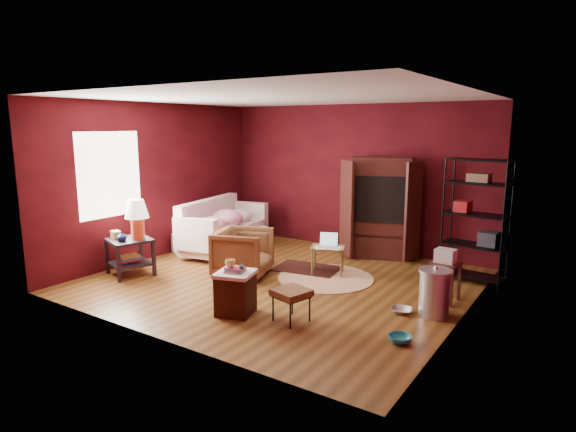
% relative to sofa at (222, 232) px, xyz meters
% --- Properties ---
extents(room, '(5.54, 5.04, 2.84)m').
position_rel_sofa_xyz_m(room, '(2.00, -0.98, 1.04)').
color(room, brown).
rests_on(room, ground).
extents(sofa, '(1.16, 1.92, 0.72)m').
position_rel_sofa_xyz_m(sofa, '(0.00, 0.00, 0.00)').
color(sofa, '#F8D6D8').
rests_on(sofa, ground).
extents(armchair, '(0.99, 1.02, 0.84)m').
position_rel_sofa_xyz_m(armchair, '(1.39, -1.10, 0.06)').
color(armchair, black).
rests_on(armchair, ground).
extents(pet_bowl_steel, '(0.27, 0.11, 0.27)m').
position_rel_sofa_xyz_m(pet_bowl_steel, '(4.10, -1.21, -0.23)').
color(pet_bowl_steel, silver).
rests_on(pet_bowl_steel, ground).
extents(pet_bowl_turquoise, '(0.27, 0.18, 0.26)m').
position_rel_sofa_xyz_m(pet_bowl_turquoise, '(4.39, -2.05, -0.23)').
color(pet_bowl_turquoise, teal).
rests_on(pet_bowl_turquoise, ground).
extents(vase, '(0.16, 0.17, 0.16)m').
position_rel_sofa_xyz_m(vase, '(-0.13, -2.23, 0.31)').
color(vase, '#0D1B42').
rests_on(vase, side_table).
extents(mug, '(0.13, 0.11, 0.13)m').
position_rel_sofa_xyz_m(mug, '(2.26, -2.43, 0.32)').
color(mug, '#F5DF77').
rests_on(mug, hamper).
extents(side_table, '(0.80, 0.80, 1.24)m').
position_rel_sofa_xyz_m(side_table, '(-0.10, -2.03, 0.38)').
color(side_table, black).
rests_on(side_table, ground).
extents(sofa_cushions, '(1.23, 2.28, 0.91)m').
position_rel_sofa_xyz_m(sofa_cushions, '(0.02, -0.05, 0.08)').
color(sofa_cushions, '#F8D6D8').
rests_on(sofa_cushions, sofa).
extents(hamper, '(0.57, 0.57, 0.64)m').
position_rel_sofa_xyz_m(hamper, '(2.32, -2.40, -0.07)').
color(hamper, '#3F1A0E').
rests_on(hamper, ground).
extents(footstool, '(0.49, 0.49, 0.41)m').
position_rel_sofa_xyz_m(footstool, '(3.05, -2.22, -0.00)').
color(footstool, black).
rests_on(footstool, ground).
extents(rug_round, '(1.78, 1.78, 0.01)m').
position_rel_sofa_xyz_m(rug_round, '(2.57, -0.49, -0.35)').
color(rug_round, beige).
rests_on(rug_round, ground).
extents(rug_oriental, '(1.17, 0.87, 0.01)m').
position_rel_sofa_xyz_m(rug_oriental, '(2.07, -0.22, -0.35)').
color(rug_oriental, '#451712').
rests_on(rug_oriental, ground).
extents(laptop_desk, '(0.64, 0.56, 0.66)m').
position_rel_sofa_xyz_m(laptop_desk, '(2.48, -0.26, 0.05)').
color(laptop_desk, olive).
rests_on(laptop_desk, ground).
extents(tv_armoire, '(1.37, 1.04, 1.84)m').
position_rel_sofa_xyz_m(tv_armoire, '(2.76, 1.18, 0.60)').
color(tv_armoire, '#451713').
rests_on(tv_armoire, ground).
extents(wire_shelving, '(0.97, 0.50, 1.91)m').
position_rel_sofa_xyz_m(wire_shelving, '(4.56, 0.64, 0.69)').
color(wire_shelving, black).
rests_on(wire_shelving, ground).
extents(small_stand, '(0.40, 0.40, 0.74)m').
position_rel_sofa_xyz_m(small_stand, '(4.42, -0.46, 0.19)').
color(small_stand, '#451713').
rests_on(small_stand, ground).
extents(trash_can, '(0.47, 0.47, 0.66)m').
position_rel_sofa_xyz_m(trash_can, '(4.47, -1.07, -0.05)').
color(trash_can, white).
rests_on(trash_can, ground).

